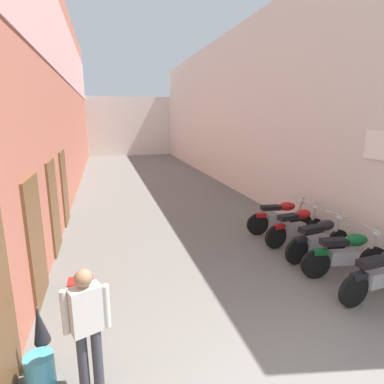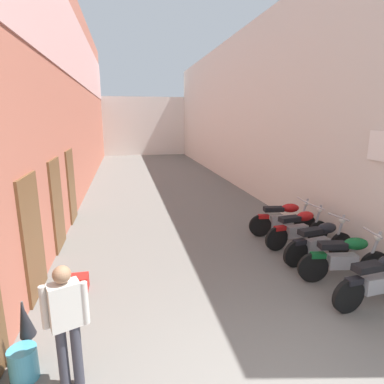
# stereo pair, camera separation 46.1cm
# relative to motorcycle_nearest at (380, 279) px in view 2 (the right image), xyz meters

# --- Properties ---
(ground_plane) EXTENTS (40.98, 40.98, 0.00)m
(ground_plane) POSITION_rel_motorcycle_nearest_xyz_m (-2.44, 8.72, -0.50)
(ground_plane) COLOR #66635E
(building_left) EXTENTS (0.45, 24.98, 8.06)m
(building_left) POSITION_rel_motorcycle_nearest_xyz_m (-6.00, 10.66, 3.56)
(building_left) COLOR #B76651
(building_left) RESTS_ON ground
(building_right) EXTENTS (0.45, 24.98, 6.80)m
(building_right) POSITION_rel_motorcycle_nearest_xyz_m (1.14, 10.71, 2.90)
(building_right) COLOR beige
(building_right) RESTS_ON ground
(building_far_end) EXTENTS (9.75, 2.00, 4.80)m
(building_far_end) POSITION_rel_motorcycle_nearest_xyz_m (-2.44, 24.21, 1.90)
(building_far_end) COLOR silver
(building_far_end) RESTS_ON ground
(motorcycle_nearest) EXTENTS (1.85, 0.58, 1.04)m
(motorcycle_nearest) POSITION_rel_motorcycle_nearest_xyz_m (0.00, 0.00, 0.00)
(motorcycle_nearest) COLOR black
(motorcycle_nearest) RESTS_ON ground
(motorcycle_second) EXTENTS (1.84, 0.58, 1.04)m
(motorcycle_second) POSITION_rel_motorcycle_nearest_xyz_m (-0.00, 0.87, 0.00)
(motorcycle_second) COLOR black
(motorcycle_second) RESTS_ON ground
(motorcycle_third) EXTENTS (1.84, 0.58, 1.04)m
(motorcycle_third) POSITION_rel_motorcycle_nearest_xyz_m (-0.00, 1.73, 0.00)
(motorcycle_third) COLOR black
(motorcycle_third) RESTS_ON ground
(motorcycle_fourth) EXTENTS (1.84, 0.58, 1.04)m
(motorcycle_fourth) POSITION_rel_motorcycle_nearest_xyz_m (-0.00, 2.61, 0.00)
(motorcycle_fourth) COLOR black
(motorcycle_fourth) RESTS_ON ground
(motorcycle_fifth) EXTENTS (1.85, 0.58, 1.04)m
(motorcycle_fifth) POSITION_rel_motorcycle_nearest_xyz_m (-0.00, 3.40, 0.00)
(motorcycle_fifth) COLOR black
(motorcycle_fifth) RESTS_ON ground
(pedestrian_by_doorway) EXTENTS (0.52, 0.31, 1.57)m
(pedestrian_by_doorway) POSITION_rel_motorcycle_nearest_xyz_m (-4.87, -0.69, 0.42)
(pedestrian_by_doorway) COLOR #383842
(pedestrian_by_doorway) RESTS_ON ground
(water_jug_near_door) EXTENTS (0.34, 0.34, 0.42)m
(water_jug_near_door) POSITION_rel_motorcycle_nearest_xyz_m (-5.46, -0.46, -0.29)
(water_jug_near_door) COLOR #4299B7
(water_jug_near_door) RESTS_ON ground
(plastic_crate) EXTENTS (0.44, 0.32, 0.28)m
(plastic_crate) POSITION_rel_motorcycle_nearest_xyz_m (-5.13, 1.59, -0.36)
(plastic_crate) COLOR red
(plastic_crate) RESTS_ON ground
(umbrella_leaning) EXTENTS (0.20, 0.35, 0.97)m
(umbrella_leaning) POSITION_rel_motorcycle_nearest_xyz_m (-5.46, -0.23, 0.18)
(umbrella_leaning) COLOR #4C4C4C
(umbrella_leaning) RESTS_ON ground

